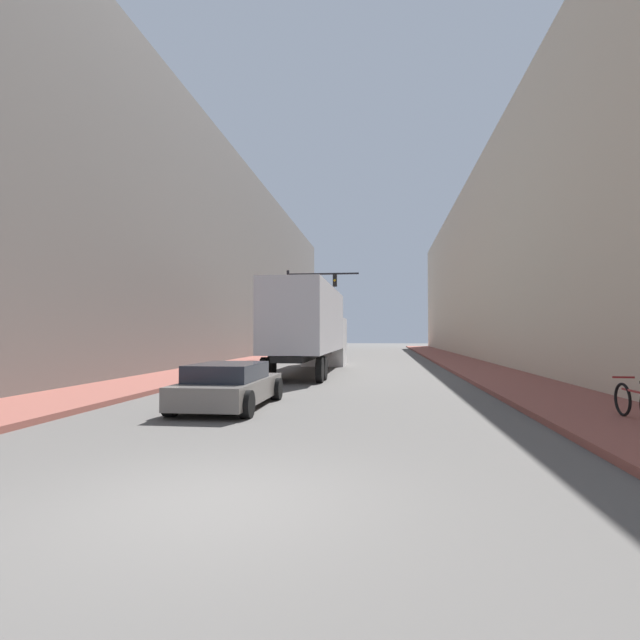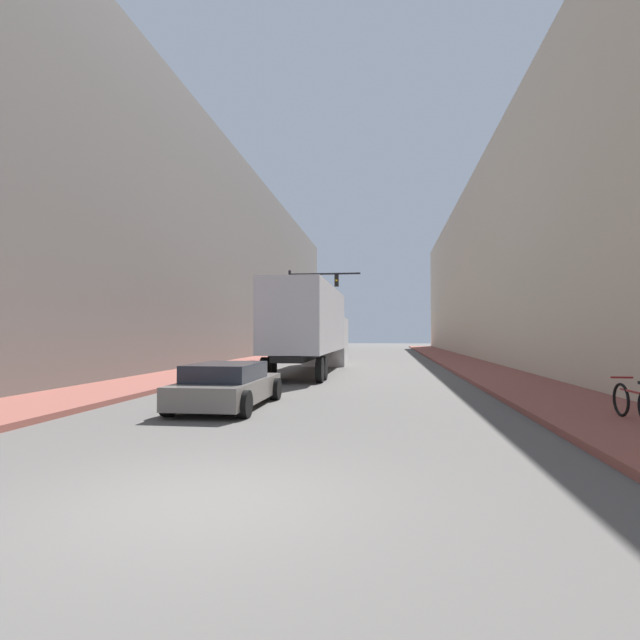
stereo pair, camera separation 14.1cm
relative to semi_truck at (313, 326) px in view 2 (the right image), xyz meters
The scene contains 9 objects.
ground_plane 19.79m from the semi_truck, 85.23° to the right, with size 200.00×200.00×0.00m, color #565451.
sidewalk_right 13.66m from the semi_truck, 50.56° to the left, with size 3.23×80.00×0.15m.
sidewalk_left 11.89m from the semi_truck, 116.95° to the left, with size 3.23×80.00×0.15m.
building_right 17.45m from the semi_truck, 38.30° to the left, with size 6.00×80.00×14.07m.
building_left 15.31m from the semi_truck, 133.59° to the left, with size 6.00×80.00×15.17m.
semi_truck is the anchor object (origin of this frame).
sedan_car 12.49m from the semi_truck, 91.89° to the right, with size 2.06×4.51×1.16m.
traffic_signal_gantry 12.20m from the semi_truck, 101.21° to the left, with size 5.43×0.35×6.72m.
parked_bicycle 16.67m from the semi_truck, 58.27° to the right, with size 0.44×1.83×0.86m.
Camera 2 is at (2.11, -5.45, 1.92)m, focal length 28.00 mm.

